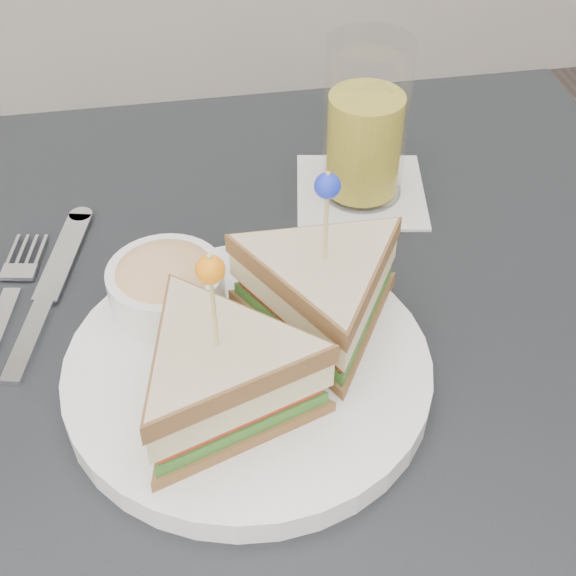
# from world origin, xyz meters

# --- Properties ---
(table) EXTENTS (0.80, 0.80, 0.75)m
(table) POSITION_xyz_m (0.00, 0.00, 0.67)
(table) COLOR black
(table) RESTS_ON ground
(plate_meal) EXTENTS (0.33, 0.32, 0.16)m
(plate_meal) POSITION_xyz_m (-0.02, -0.03, 0.79)
(plate_meal) COLOR white
(plate_meal) RESTS_ON table
(cutlery_fork) EXTENTS (0.06, 0.20, 0.01)m
(cutlery_fork) POSITION_xyz_m (-0.22, 0.08, 0.75)
(cutlery_fork) COLOR white
(cutlery_fork) RESTS_ON table
(cutlery_knife) EXTENTS (0.07, 0.22, 0.01)m
(cutlery_knife) POSITION_xyz_m (-0.18, 0.09, 0.75)
(cutlery_knife) COLOR silver
(cutlery_knife) RESTS_ON table
(drink_set) EXTENTS (0.14, 0.14, 0.16)m
(drink_set) POSITION_xyz_m (0.11, 0.19, 0.82)
(drink_set) COLOR silver
(drink_set) RESTS_ON table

